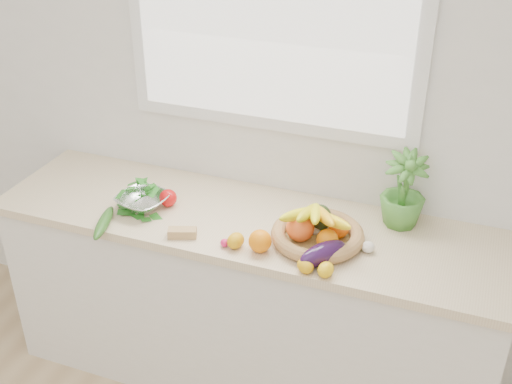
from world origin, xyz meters
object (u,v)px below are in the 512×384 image
at_px(colander_with_spinach, 142,198).
at_px(apple, 168,198).
at_px(potted_herb, 404,190).
at_px(cucumber, 104,223).
at_px(fruit_basket, 317,230).
at_px(eggplant, 323,254).

bearing_deg(colander_with_spinach, apple, 37.25).
distance_m(potted_herb, colander_with_spinach, 1.11).
height_order(cucumber, fruit_basket, fruit_basket).
relative_size(apple, fruit_basket, 0.17).
relative_size(apple, cucumber, 0.31).
bearing_deg(eggplant, potted_herb, 59.53).
bearing_deg(eggplant, apple, 166.91).
bearing_deg(apple, cucumber, -123.57).
bearing_deg(apple, fruit_basket, -3.35).
xyz_separation_m(fruit_basket, colander_with_spinach, (-0.78, -0.03, 0.00)).
height_order(fruit_basket, colander_with_spinach, fruit_basket).
bearing_deg(eggplant, fruit_basket, 115.11).
relative_size(eggplant, cucumber, 0.85).
relative_size(eggplant, colander_with_spinach, 0.86).
bearing_deg(cucumber, apple, 56.43).
height_order(cucumber, colander_with_spinach, colander_with_spinach).
xyz_separation_m(cucumber, potted_herb, (1.15, 0.47, 0.14)).
relative_size(eggplant, potted_herb, 0.65).
height_order(apple, cucumber, apple).
height_order(apple, potted_herb, potted_herb).
bearing_deg(eggplant, colander_with_spinach, 172.71).
bearing_deg(potted_herb, apple, -167.77).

